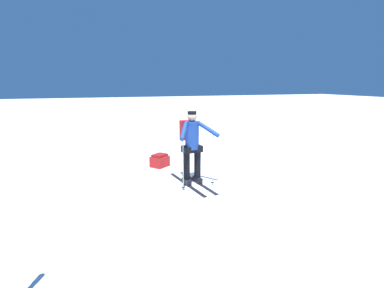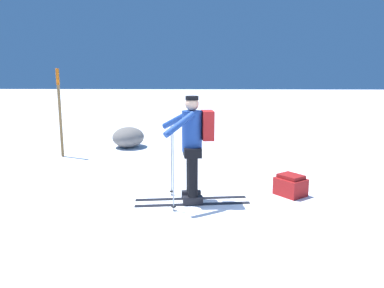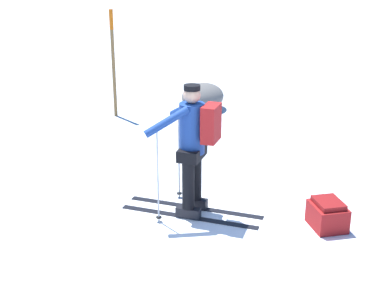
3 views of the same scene
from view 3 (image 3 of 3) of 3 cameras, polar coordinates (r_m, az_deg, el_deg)
ground_plane at (r=5.95m, az=0.98°, el=-11.23°), size 80.00×80.00×0.00m
skier at (r=6.35m, az=0.17°, el=0.10°), size 0.96×1.78×1.63m
dropped_backpack at (r=6.52m, az=14.25°, el=-7.31°), size 0.57×0.56×0.35m
trail_marker at (r=10.43m, az=-8.42°, el=9.28°), size 0.07×0.07×2.06m
rock_boulder at (r=10.99m, az=1.16°, el=5.08°), size 0.98×0.83×0.54m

